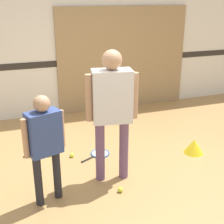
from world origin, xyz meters
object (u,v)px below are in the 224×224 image
object	(u,v)px
person_student_left	(45,139)
tennis_ball_near_instructor	(120,190)
tennis_ball_stray_right	(99,157)
person_instructor	(112,103)
tennis_ball_by_spare_racket	(34,153)
racket_second_spare	(99,154)
training_cone	(194,146)
racket_spare_on_floor	(47,152)
tennis_ball_stray_left	(72,155)

from	to	relation	value
person_student_left	tennis_ball_near_instructor	xyz separation A→B (m)	(0.84, -0.13, -0.76)
person_student_left	tennis_ball_stray_right	xyz separation A→B (m)	(0.84, 0.73, -0.76)
person_instructor	tennis_ball_stray_right	bearing A→B (deg)	101.13
tennis_ball_near_instructor	tennis_ball_by_spare_racket	xyz separation A→B (m)	(-0.89, 1.32, 0.00)
person_student_left	racket_second_spare	size ratio (longest dim) A/B	2.43
tennis_ball_near_instructor	training_cone	xyz separation A→B (m)	(1.42, 0.57, 0.08)
person_instructor	racket_second_spare	world-z (taller)	person_instructor
tennis_ball_near_instructor	training_cone	distance (m)	1.53
person_instructor	racket_second_spare	xyz separation A→B (m)	(0.03, 0.67, -1.03)
racket_spare_on_floor	tennis_ball_stray_left	bearing A→B (deg)	136.36
tennis_ball_stray_right	training_cone	distance (m)	1.44
tennis_ball_by_spare_racket	tennis_ball_stray_left	xyz separation A→B (m)	(0.52, -0.25, 0.00)
racket_second_spare	tennis_ball_stray_right	world-z (taller)	tennis_ball_stray_right
racket_second_spare	tennis_ball_stray_left	bearing A→B (deg)	-34.87
racket_second_spare	training_cone	size ratio (longest dim) A/B	1.80
racket_spare_on_floor	racket_second_spare	xyz separation A→B (m)	(0.73, -0.31, -0.00)
tennis_ball_by_spare_racket	tennis_ball_stray_left	bearing A→B (deg)	-25.87
tennis_ball_stray_left	racket_second_spare	bearing A→B (deg)	-8.21
person_instructor	tennis_ball_near_instructor	size ratio (longest dim) A/B	25.49
tennis_ball_near_instructor	tennis_ball_stray_right	size ratio (longest dim) A/B	1.00
person_student_left	tennis_ball_by_spare_racket	size ratio (longest dim) A/B	19.53
person_instructor	tennis_ball_stray_left	size ratio (longest dim) A/B	25.49
tennis_ball_by_spare_racket	racket_second_spare	bearing A→B (deg)	-18.59
tennis_ball_near_instructor	racket_second_spare	bearing A→B (deg)	87.68
tennis_ball_by_spare_racket	tennis_ball_stray_right	xyz separation A→B (m)	(0.89, -0.46, 0.00)
tennis_ball_by_spare_racket	training_cone	bearing A→B (deg)	-17.88
racket_second_spare	person_instructor	bearing A→B (deg)	60.85
tennis_ball_stray_left	training_cone	world-z (taller)	training_cone
tennis_ball_stray_left	tennis_ball_stray_right	world-z (taller)	same
person_instructor	racket_spare_on_floor	size ratio (longest dim) A/B	3.07
racket_second_spare	tennis_ball_near_instructor	xyz separation A→B (m)	(-0.04, -1.01, 0.02)
person_instructor	tennis_ball_stray_left	bearing A→B (deg)	127.33
racket_second_spare	tennis_ball_near_instructor	world-z (taller)	tennis_ball_near_instructor
tennis_ball_near_instructor	tennis_ball_by_spare_racket	size ratio (longest dim) A/B	1.00
racket_spare_on_floor	tennis_ball_stray_right	xyz separation A→B (m)	(0.69, -0.46, 0.02)
person_instructor	tennis_ball_stray_right	xyz separation A→B (m)	(-0.01, 0.52, -1.01)
person_student_left	tennis_ball_stray_left	xyz separation A→B (m)	(0.48, 0.93, -0.76)
tennis_ball_stray_left	tennis_ball_stray_right	size ratio (longest dim) A/B	1.00
tennis_ball_by_spare_racket	tennis_ball_near_instructor	bearing A→B (deg)	-56.01
tennis_ball_near_instructor	tennis_ball_stray_left	world-z (taller)	same
tennis_ball_stray_right	training_cone	size ratio (longest dim) A/B	0.22
training_cone	person_instructor	bearing A→B (deg)	-170.42
person_instructor	tennis_ball_near_instructor	world-z (taller)	person_instructor
person_student_left	person_instructor	bearing A→B (deg)	-3.83
tennis_ball_by_spare_racket	tennis_ball_stray_right	world-z (taller)	same
tennis_ball_by_spare_racket	training_cone	distance (m)	2.42
racket_second_spare	tennis_ball_by_spare_racket	bearing A→B (deg)	-45.26
training_cone	tennis_ball_by_spare_racket	bearing A→B (deg)	162.12
person_student_left	tennis_ball_stray_right	bearing A→B (deg)	23.24
person_instructor	person_student_left	world-z (taller)	person_instructor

